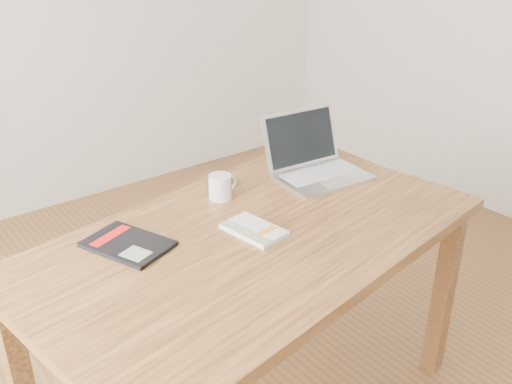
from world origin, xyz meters
TOP-DOWN VIEW (x-y plane):
  - room at (-0.07, 0.00)m, footprint 4.04×4.04m
  - desk at (-0.12, -0.09)m, footprint 1.54×1.02m
  - white_guidebook at (-0.13, -0.08)m, footprint 0.15×0.21m
  - black_guidebook at (-0.47, 0.08)m, footprint 0.24×0.29m
  - laptop at (0.32, 0.12)m, footprint 0.35×0.33m
  - coffee_mug at (-0.07, 0.18)m, footprint 0.12×0.08m

SIDE VIEW (x-z plane):
  - desk at x=-0.12m, z-range 0.29..1.04m
  - black_guidebook at x=-0.47m, z-range 0.75..0.76m
  - white_guidebook at x=-0.13m, z-range 0.75..0.77m
  - coffee_mug at x=-0.07m, z-range 0.75..0.84m
  - laptop at x=0.32m, z-range 0.69..0.91m
  - room at x=-0.07m, z-range 0.01..2.71m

